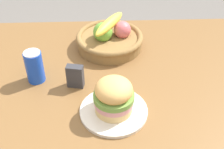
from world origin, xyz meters
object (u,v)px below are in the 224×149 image
Objects in this scene: fruit_basket at (109,38)px; plate at (113,111)px; sandwich at (113,96)px; napkin_holder at (75,76)px; soda_can at (35,66)px.

plate is at bearing -90.11° from fruit_basket.
sandwich reaches higher than plate.
sandwich reaches higher than napkin_holder.
sandwich is (0.00, -0.00, 0.07)m from plate.
fruit_basket is at bearing 89.89° from plate.
plate is at bearing -35.71° from napkin_holder.
sandwich is 0.40m from fruit_basket.
sandwich is 0.20m from napkin_holder.
sandwich is at bearing -35.71° from napkin_holder.
fruit_basket is (0.00, 0.40, 0.04)m from plate.
napkin_holder is at bearing 133.12° from plate.
soda_can is 0.36m from fruit_basket.
plate is 0.20m from napkin_holder.
napkin_holder is (-0.13, 0.14, -0.03)m from sandwich.
sandwich is at bearing -33.47° from soda_can.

